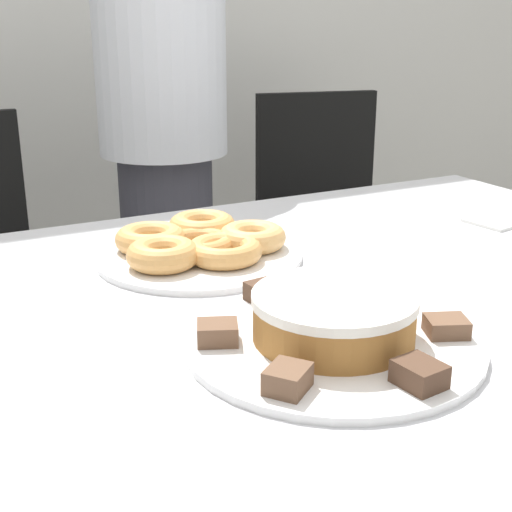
# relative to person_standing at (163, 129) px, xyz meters

# --- Properties ---
(table) EXTENTS (1.53, 1.03, 0.74)m
(table) POSITION_rel_person_standing_xyz_m (-0.15, -0.94, -0.18)
(table) COLOR silver
(table) RESTS_ON ground_plane
(person_standing) EXTENTS (0.33, 0.33, 1.59)m
(person_standing) POSITION_rel_person_standing_xyz_m (0.00, 0.00, 0.00)
(person_standing) COLOR #383842
(person_standing) RESTS_ON ground_plane
(office_chair_right) EXTENTS (0.52, 0.52, 0.89)m
(office_chair_right) POSITION_rel_person_standing_xyz_m (0.55, 0.04, -0.42)
(office_chair_right) COLOR black
(office_chair_right) RESTS_ON ground_plane
(plate_cake) EXTENTS (0.36, 0.36, 0.01)m
(plate_cake) POSITION_rel_person_standing_xyz_m (-0.20, -1.10, -0.09)
(plate_cake) COLOR white
(plate_cake) RESTS_ON table
(plate_donuts) EXTENTS (0.34, 0.34, 0.01)m
(plate_donuts) POSITION_rel_person_standing_xyz_m (-0.21, -0.73, -0.09)
(plate_donuts) COLOR white
(plate_donuts) RESTS_ON table
(frosted_cake) EXTENTS (0.20, 0.20, 0.06)m
(frosted_cake) POSITION_rel_person_standing_xyz_m (-0.20, -1.10, -0.06)
(frosted_cake) COLOR #9E662D
(frosted_cake) RESTS_ON plate_cake
(lamington_0) EXTENTS (0.05, 0.06, 0.03)m
(lamington_0) POSITION_rel_person_standing_xyz_m (-0.22, -0.97, -0.08)
(lamington_0) COLOR #513828
(lamington_0) RESTS_ON plate_cake
(lamington_1) EXTENTS (0.06, 0.06, 0.02)m
(lamington_1) POSITION_rel_person_standing_xyz_m (-0.33, -1.05, -0.08)
(lamington_1) COLOR brown
(lamington_1) RESTS_ON plate_cake
(lamington_2) EXTENTS (0.06, 0.06, 0.03)m
(lamington_2) POSITION_rel_person_standing_xyz_m (-0.31, -1.19, -0.08)
(lamington_2) COLOR brown
(lamington_2) RESTS_ON plate_cake
(lamington_3) EXTENTS (0.05, 0.05, 0.03)m
(lamington_3) POSITION_rel_person_standing_xyz_m (-0.18, -1.24, -0.08)
(lamington_3) COLOR #513828
(lamington_3) RESTS_ON plate_cake
(lamington_4) EXTENTS (0.06, 0.06, 0.02)m
(lamington_4) POSITION_rel_person_standing_xyz_m (-0.07, -1.16, -0.08)
(lamington_4) COLOR brown
(lamington_4) RESTS_ON plate_cake
(lamington_5) EXTENTS (0.08, 0.07, 0.03)m
(lamington_5) POSITION_rel_person_standing_xyz_m (-0.09, -1.02, -0.08)
(lamington_5) COLOR brown
(lamington_5) RESTS_ON plate_cake
(donut_0) EXTENTS (0.12, 0.12, 0.03)m
(donut_0) POSITION_rel_person_standing_xyz_m (-0.21, -0.73, -0.07)
(donut_0) COLOR #D18E4C
(donut_0) RESTS_ON plate_donuts
(donut_1) EXTENTS (0.12, 0.12, 0.04)m
(donut_1) POSITION_rel_person_standing_xyz_m (-0.28, -0.68, -0.07)
(donut_1) COLOR tan
(donut_1) RESTS_ON plate_donuts
(donut_2) EXTENTS (0.11, 0.11, 0.04)m
(donut_2) POSITION_rel_person_standing_xyz_m (-0.29, -0.76, -0.07)
(donut_2) COLOR tan
(donut_2) RESTS_ON plate_donuts
(donut_3) EXTENTS (0.12, 0.12, 0.03)m
(donut_3) POSITION_rel_person_standing_xyz_m (-0.20, -0.78, -0.07)
(donut_3) COLOR tan
(donut_3) RESTS_ON plate_donuts
(donut_4) EXTENTS (0.11, 0.11, 0.04)m
(donut_4) POSITION_rel_person_standing_xyz_m (-0.13, -0.75, -0.07)
(donut_4) COLOR #E5AD66
(donut_4) RESTS_ON plate_donuts
(donut_5) EXTENTS (0.12, 0.12, 0.04)m
(donut_5) POSITION_rel_person_standing_xyz_m (-0.17, -0.65, -0.07)
(donut_5) COLOR tan
(donut_5) RESTS_ON plate_donuts
(napkin) EXTENTS (0.13, 0.11, 0.01)m
(napkin) POSITION_rel_person_standing_xyz_m (0.39, -0.80, -0.10)
(napkin) COLOR white
(napkin) RESTS_ON table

